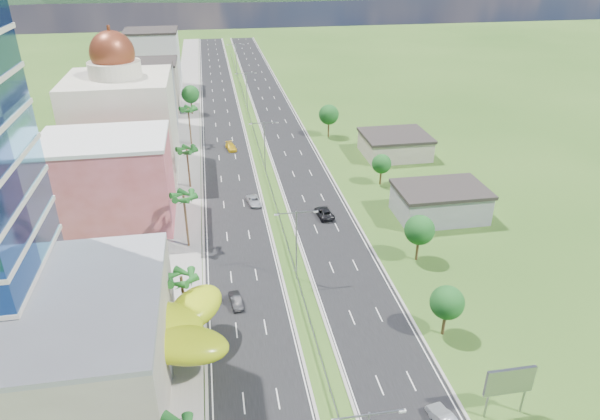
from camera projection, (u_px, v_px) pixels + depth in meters
ground at (309, 322)px, 68.68m from camera, size 500.00×500.00×0.00m
road_left at (222, 118)px, 146.51m from camera, size 11.00×260.00×0.04m
road_right at (276, 115)px, 148.78m from camera, size 11.00×260.00×0.04m
sidewalk_left at (187, 119)px, 145.06m from camera, size 7.00×260.00×0.12m
median_guardrail at (255, 135)px, 131.57m from camera, size 0.10×216.06×0.76m
streetlight_median_b at (296, 238)px, 74.39m from camera, size 6.04×0.25×11.00m
streetlight_median_c at (264, 142)px, 109.49m from camera, size 6.04×0.25×11.00m
streetlight_median_d at (247, 88)px, 148.97m from camera, size 6.04×0.25×11.00m
streetlight_median_e at (236, 56)px, 188.46m from camera, size 6.04×0.25×11.00m
mall_podium at (21, 350)px, 56.08m from camera, size 30.00×24.00×11.00m
lime_canopy at (141, 329)px, 59.88m from camera, size 18.00×15.00×7.40m
pink_shophouse at (109, 184)px, 89.12m from camera, size 20.00×15.00×15.00m
domed_building at (123, 120)px, 107.55m from camera, size 20.00×20.00×28.70m
midrise_grey at (141, 102)px, 131.16m from camera, size 16.00×15.00×16.00m
midrise_beige at (149, 87)px, 151.15m from camera, size 16.00×15.00×13.00m
midrise_white at (154, 61)px, 170.19m from camera, size 16.00×15.00×18.00m
billboard at (509, 382)px, 53.44m from camera, size 5.20×0.35×6.20m
shed_near at (440, 203)px, 93.71m from camera, size 15.00×10.00×5.00m
shed_far at (395, 146)px, 120.48m from camera, size 14.00×12.00×4.40m
palm_tree_b at (181, 280)px, 64.88m from camera, size 3.60×3.60×8.10m
palm_tree_c at (184, 198)px, 81.78m from camera, size 3.60×3.60×9.60m
palm_tree_d at (187, 151)px, 102.40m from camera, size 3.60×3.60×8.60m
palm_tree_e at (188, 110)px, 123.98m from camera, size 3.60×3.60×9.40m
leafy_tree_lfar at (190, 94)px, 147.16m from camera, size 4.90×4.90×8.05m
leafy_tree_ra at (447, 303)px, 64.54m from camera, size 4.20×4.20×6.90m
leafy_tree_rb at (420, 230)px, 79.73m from camera, size 4.55×4.55×7.47m
leafy_tree_rc at (382, 164)px, 105.12m from camera, size 3.85×3.85×6.33m
leafy_tree_rd at (329, 115)px, 130.29m from camera, size 4.90×4.90×8.05m
car_dark_left at (236, 301)px, 71.61m from camera, size 1.93×4.17×1.32m
car_silver_mid_left at (254, 201)px, 98.74m from camera, size 2.85×4.98×1.31m
car_yellow_far_left at (231, 147)px, 124.14m from camera, size 2.76×5.10×1.40m
car_silver_right at (445, 420)px, 53.70m from camera, size 2.46×5.00×1.58m
car_dark_far_right at (324, 213)px, 94.35m from camera, size 3.05×5.61×1.49m
motorcycle at (221, 298)px, 72.26m from camera, size 0.53×1.69×1.08m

